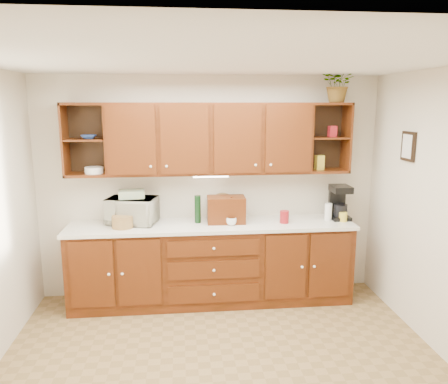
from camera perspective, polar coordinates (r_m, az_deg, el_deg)
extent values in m
plane|color=olive|center=(4.06, 0.09, -22.70)|extent=(4.00, 4.00, 0.00)
plane|color=white|center=(3.37, 0.11, 16.94)|extent=(4.00, 4.00, 0.00)
plane|color=beige|center=(5.19, -1.91, 0.62)|extent=(4.00, 0.00, 4.00)
cube|color=#361806|center=(5.14, -1.61, -9.37)|extent=(3.20, 0.60, 0.90)
cube|color=silver|center=(4.98, -1.63, -4.35)|extent=(3.24, 0.64, 0.04)
cube|color=#361806|center=(4.95, -1.82, 6.98)|extent=(2.30, 0.33, 0.80)
cube|color=black|center=(5.19, -17.37, 6.68)|extent=(0.45, 0.02, 0.80)
cube|color=black|center=(5.37, 12.96, 7.05)|extent=(0.45, 0.02, 0.80)
cube|color=#361806|center=(5.04, -17.71, 6.53)|extent=(0.43, 0.30, 0.02)
cube|color=#361806|center=(5.23, 13.50, 6.91)|extent=(0.43, 0.30, 0.02)
cube|color=#361806|center=(5.22, 13.70, 11.13)|extent=(0.45, 0.33, 0.03)
cube|color=white|center=(4.95, -1.75, 2.08)|extent=(0.40, 0.05, 0.02)
cube|color=black|center=(4.85, 22.95, 5.51)|extent=(0.03, 0.24, 0.30)
cylinder|color=olive|center=(4.92, -13.11, -3.80)|extent=(0.30, 0.30, 0.14)
imported|color=beige|center=(5.06, -11.91, -2.38)|extent=(0.61, 0.48, 0.30)
cube|color=#E0D169|center=(5.02, -12.00, -0.26)|extent=(0.30, 0.24, 0.08)
cylinder|color=black|center=(4.98, -3.46, -2.25)|extent=(0.08, 0.08, 0.32)
cylinder|color=olive|center=(5.20, -0.20, -3.34)|extent=(0.31, 0.09, 0.31)
cube|color=#361806|center=(4.98, 0.27, -2.31)|extent=(0.43, 0.28, 0.30)
cylinder|color=#361806|center=(4.94, 0.98, -2.38)|extent=(0.02, 0.02, 0.31)
cylinder|color=#361806|center=(4.98, 0.98, -4.01)|extent=(0.12, 0.12, 0.02)
imported|color=white|center=(5.01, 1.80, -3.48)|extent=(0.15, 0.15, 0.09)
imported|color=white|center=(5.01, 0.16, -3.48)|extent=(0.15, 0.15, 0.09)
imported|color=white|center=(4.89, 0.98, -3.86)|extent=(0.15, 0.15, 0.09)
cylinder|color=maroon|center=(5.02, 7.88, -3.24)|extent=(0.13, 0.13, 0.14)
cylinder|color=white|center=(5.23, 13.46, -2.54)|extent=(0.09, 0.09, 0.20)
cylinder|color=gold|center=(5.23, 15.29, -3.16)|extent=(0.09, 0.09, 0.11)
cube|color=black|center=(5.34, 14.82, -3.17)|extent=(0.22, 0.28, 0.04)
cube|color=black|center=(5.40, 14.52, -1.15)|extent=(0.19, 0.07, 0.34)
cube|color=black|center=(5.27, 15.01, 0.40)|extent=(0.22, 0.28, 0.07)
cylinder|color=black|center=(5.31, 14.95, -2.34)|extent=(0.16, 0.16, 0.15)
imported|color=navy|center=(5.01, -17.27, 6.88)|extent=(0.18, 0.18, 0.04)
cylinder|color=white|center=(5.04, -16.59, 2.75)|extent=(0.22, 0.22, 0.07)
cube|color=gold|center=(5.21, 12.36, 3.78)|extent=(0.11, 0.09, 0.17)
cube|color=maroon|center=(5.20, 13.97, 7.68)|extent=(0.09, 0.08, 0.13)
imported|color=#999999|center=(5.20, 14.77, 13.50)|extent=(0.45, 0.43, 0.41)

